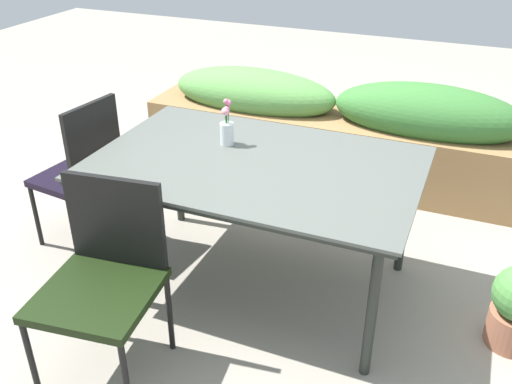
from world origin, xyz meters
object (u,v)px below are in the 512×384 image
(dining_table, at_px, (256,171))
(flower_vase, at_px, (227,128))
(chair_end_left, at_px, (84,168))
(planter_box, at_px, (336,130))
(chair_near_left, at_px, (105,271))

(dining_table, xyz_separation_m, flower_vase, (-0.23, 0.14, 0.15))
(chair_end_left, bearing_deg, planter_box, -31.02)
(chair_near_left, height_order, chair_end_left, chair_end_left)
(flower_vase, bearing_deg, dining_table, -32.05)
(chair_end_left, bearing_deg, flower_vase, -72.93)
(chair_near_left, relative_size, chair_end_left, 0.97)
(dining_table, relative_size, chair_near_left, 1.82)
(flower_vase, bearing_deg, chair_end_left, -170.09)
(dining_table, height_order, planter_box, planter_box)
(chair_near_left, relative_size, flower_vase, 3.58)
(chair_near_left, distance_m, flower_vase, 1.03)
(chair_near_left, height_order, flower_vase, flower_vase)
(flower_vase, xyz_separation_m, planter_box, (0.27, 1.31, -0.48))
(chair_near_left, relative_size, planter_box, 0.32)
(dining_table, distance_m, flower_vase, 0.31)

